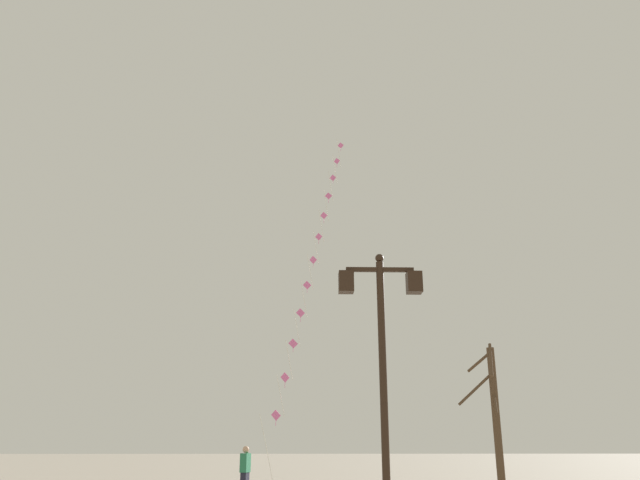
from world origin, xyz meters
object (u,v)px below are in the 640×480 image
Objects in this scene: twin_lantern_lamp_post at (382,339)px; kite_train at (313,261)px; kite_flyer at (245,472)px; bare_tree at (495,418)px.

kite_train is (-1.02, 17.56, 6.61)m from twin_lantern_lamp_post.
kite_train is at bearing 93.33° from twin_lantern_lamp_post.
bare_tree is at bearing -89.92° from kite_flyer.
kite_flyer is (-2.33, -6.95, -9.35)m from kite_train.
twin_lantern_lamp_post reaches higher than kite_flyer.
bare_tree is (7.76, -2.58, 1.63)m from kite_flyer.
twin_lantern_lamp_post is at bearing -118.78° from bare_tree.
twin_lantern_lamp_post is 11.46m from kite_flyer.
twin_lantern_lamp_post is 0.27× the size of kite_train.
kite_train is 13.42m from bare_tree.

